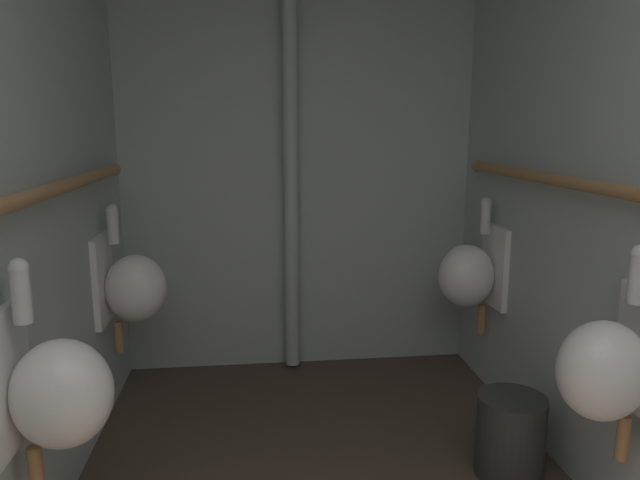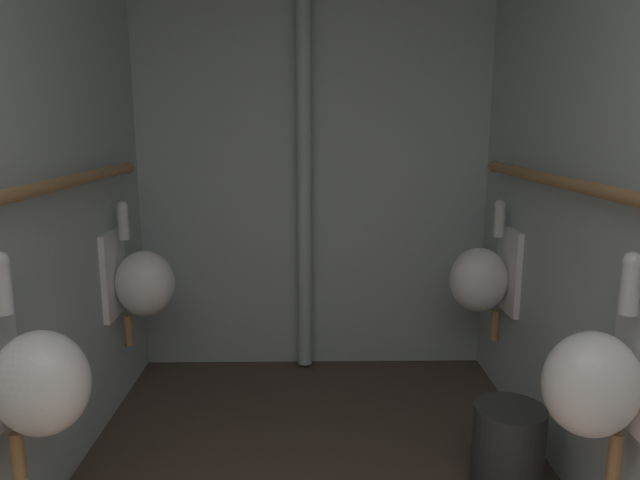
{
  "view_description": "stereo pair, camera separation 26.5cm",
  "coord_description": "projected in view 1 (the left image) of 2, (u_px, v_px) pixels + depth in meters",
  "views": [
    {
      "loc": [
        -0.28,
        0.03,
        1.47
      ],
      "look_at": [
        0.03,
        2.62,
        0.95
      ],
      "focal_mm": 32.68,
      "sensor_mm": 36.0,
      "label": 1
    },
    {
      "loc": [
        -0.01,
        0.03,
        1.47
      ],
      "look_at": [
        0.03,
        2.62,
        0.95
      ],
      "focal_mm": 32.68,
      "sensor_mm": 36.0,
      "label": 2
    }
  ],
  "objects": [
    {
      "name": "supply_pipe_left",
      "position": [
        4.0,
        206.0,
        1.64
      ],
      "size": [
        0.06,
        2.8,
        0.06
      ],
      "color": "#9E7042"
    },
    {
      "name": "standpipe_back_wall",
      "position": [
        291.0,
        146.0,
        3.32
      ],
      "size": [
        0.09,
        0.09,
        2.64
      ],
      "primitive_type": "cylinder",
      "color": "#ACB8B6",
      "rests_on": "ground"
    },
    {
      "name": "urinal_right_mid",
      "position": [
        609.0,
        367.0,
        1.93
      ],
      "size": [
        0.32,
        0.3,
        0.76
      ],
      "color": "white"
    },
    {
      "name": "urinal_left_far",
      "position": [
        131.0,
        286.0,
        2.89
      ],
      "size": [
        0.32,
        0.3,
        0.76
      ],
      "color": "white"
    },
    {
      "name": "wall_back",
      "position": [
        298.0,
        145.0,
        3.43
      ],
      "size": [
        2.18,
        0.06,
        2.69
      ],
      "primitive_type": "cube",
      "color": "#ACB8B6",
      "rests_on": "ground"
    },
    {
      "name": "urinal_right_far",
      "position": [
        470.0,
        274.0,
        3.14
      ],
      "size": [
        0.32,
        0.3,
        0.76
      ],
      "color": "white"
    },
    {
      "name": "urinal_left_mid",
      "position": [
        54.0,
        391.0,
        1.76
      ],
      "size": [
        0.32,
        0.3,
        0.76
      ],
      "color": "white"
    },
    {
      "name": "waste_bin",
      "position": [
        510.0,
        436.0,
        2.46
      ],
      "size": [
        0.29,
        0.29,
        0.35
      ],
      "primitive_type": "cylinder",
      "color": "#2D2D2D",
      "rests_on": "ground"
    }
  ]
}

